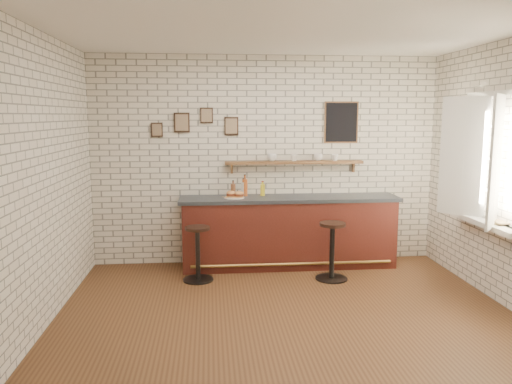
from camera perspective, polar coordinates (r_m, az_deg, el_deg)
The scene contains 21 objects.
ground at distance 5.68m, azimuth 3.43°, elevation -13.52°, with size 5.00×5.00×0.00m, color brown.
bar_counter at distance 7.17m, azimuth 3.77°, elevation -4.52°, with size 3.10×0.65×1.01m.
sandwich_plate at distance 6.96m, azimuth -2.51°, elevation -0.64°, with size 0.28×0.28×0.01m, color white.
ciabatta_sandwich at distance 6.96m, azimuth -2.42°, elevation -0.25°, with size 0.25×0.17×0.08m.
potato_chips at distance 6.96m, azimuth -2.65°, elevation -0.58°, with size 0.27×0.19×0.00m.
bitters_bottle_brown at distance 7.11m, azimuth -2.63°, elevation 0.27°, with size 0.07×0.07×0.23m.
bitters_bottle_white at distance 7.12m, azimuth -1.45°, elevation 0.37°, with size 0.07×0.07×0.25m.
bitters_bottle_amber at distance 7.12m, azimuth -1.28°, elevation 0.56°, with size 0.07×0.07×0.31m.
condiment_bottle_yellow at distance 7.15m, azimuth 0.76°, elevation 0.28°, with size 0.07×0.07×0.21m.
bar_stool_left at distance 6.60m, azimuth -6.67°, elevation -6.80°, with size 0.40×0.40×0.72m.
bar_stool_right at distance 6.68m, azimuth 8.69°, elevation -6.47°, with size 0.43×0.43×0.77m.
wall_shelf at distance 7.23m, azimuth 4.38°, elevation 3.39°, with size 2.00×0.18×0.18m.
shelf_cup_a at distance 7.17m, azimuth 1.83°, elevation 3.97°, with size 0.14×0.14×0.11m, color white.
shelf_cup_b at distance 7.22m, azimuth 4.39°, elevation 3.92°, with size 0.10×0.10×0.09m, color white.
shelf_cup_c at distance 7.29m, azimuth 7.13°, elevation 3.96°, with size 0.13×0.13×0.10m, color white.
shelf_cup_d at distance 7.35m, azimuth 9.02°, elevation 3.92°, with size 0.10×0.10×0.09m, color white.
back_wall_decor at distance 7.25m, azimuth 2.96°, elevation 7.91°, with size 2.96×0.02×0.56m.
window_sill at distance 6.49m, azimuth 24.56°, elevation -3.17°, with size 0.20×1.35×0.06m.
casement_window at distance 6.36m, azimuth 24.65°, elevation 3.44°, with size 0.40×1.30×1.56m.
book_lower at distance 6.29m, azimuth 25.37°, elevation -3.21°, with size 0.15×0.20×0.02m, color tan.
book_upper at distance 6.26m, azimuth 25.56°, elevation -3.12°, with size 0.16×0.22×0.02m, color tan.
Camera 1 is at (-0.82, -5.19, 2.15)m, focal length 35.00 mm.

